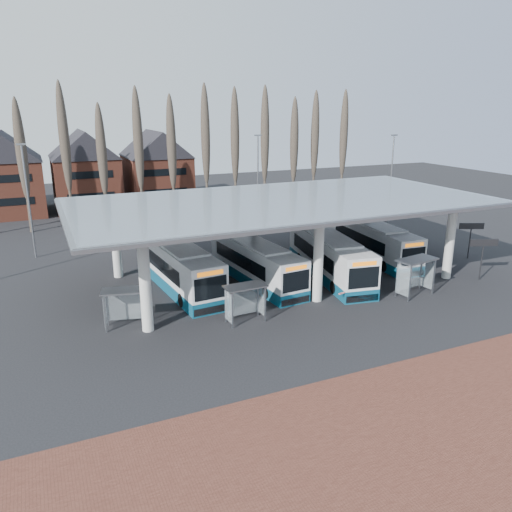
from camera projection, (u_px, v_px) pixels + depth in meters
name	position (u px, v px, depth m)	size (l,w,h in m)	color
ground	(336.00, 313.00, 33.21)	(140.00, 140.00, 0.00)	black
brick_strip	(480.00, 409.00, 22.71)	(70.00, 10.00, 0.03)	brown
station_canopy	(283.00, 208.00, 38.56)	(32.00, 16.00, 6.34)	silver
poplar_row	(188.00, 145.00, 59.52)	(45.10, 1.10, 14.50)	#473D33
townhouse_row	(46.00, 165.00, 63.81)	(36.80, 10.30, 12.25)	brown
lamp_post_a	(28.00, 200.00, 43.88)	(0.80, 0.16, 10.17)	slate
lamp_post_b	(258.00, 178.00, 56.74)	(0.80, 0.16, 10.17)	slate
lamp_post_c	(391.00, 178.00, 56.95)	(0.80, 0.16, 10.17)	slate
bus_0	(177.00, 266.00, 37.66)	(3.64, 12.47, 3.42)	white
bus_1	(255.00, 263.00, 38.95)	(3.40, 11.63, 3.19)	white
bus_2	(329.00, 257.00, 40.16)	(4.58, 12.47, 3.39)	white
bus_3	(372.00, 242.00, 44.87)	(3.38, 11.83, 3.24)	white
shelter_0	(124.00, 299.00, 30.72)	(2.93, 1.95, 2.50)	gray
shelter_1	(245.00, 295.00, 31.52)	(2.70, 1.43, 2.46)	gray
shelter_2	(415.00, 268.00, 35.91)	(3.19, 1.94, 2.78)	gray
info_sign_0	(484.00, 246.00, 38.83)	(2.14, 0.90, 3.33)	black
info_sign_1	(471.00, 229.00, 44.36)	(2.07, 0.98, 3.28)	black
barrier	(348.00, 292.00, 34.86)	(1.98, 0.75, 1.00)	black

